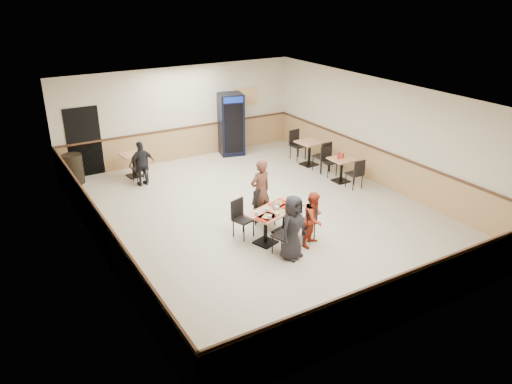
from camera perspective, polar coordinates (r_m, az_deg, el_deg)
ground at (r=12.67m, az=0.57°, el=-2.53°), size 10.00×10.00×0.00m
room_shell at (r=15.32m, az=1.33°, el=4.47°), size 10.00×10.00×10.00m
main_table at (r=11.33m, az=2.20°, el=-3.09°), size 1.50×1.06×0.72m
main_chairs at (r=11.31m, az=2.05°, el=-3.28°), size 1.63×1.88×0.92m
diner_woman_left at (r=10.47m, az=4.20°, el=-4.06°), size 0.81×0.67×1.42m
diner_woman_right at (r=11.08m, az=6.62°, el=-3.06°), size 0.76×0.70×1.25m
diner_man_opposite at (r=11.98m, az=0.50°, el=0.10°), size 0.63×0.45×1.59m
lone_diner at (r=14.58m, az=-12.92°, el=3.19°), size 0.80×0.41×1.31m
tabletop_clutter at (r=11.15m, az=2.27°, el=-2.04°), size 1.27×0.90×0.12m
side_table_near at (r=14.73m, az=9.75°, el=2.91°), size 0.67×0.67×0.71m
side_table_near_chair_south at (r=14.34m, az=11.19°, el=2.13°), size 0.42×0.42×0.90m
side_table_near_chair_north at (r=15.15m, az=8.38°, el=3.48°), size 0.42×0.42×0.90m
side_table_far at (r=15.94m, az=6.12°, el=4.87°), size 0.79×0.79×0.78m
side_table_far_chair_south at (r=15.48m, az=7.49°, el=4.14°), size 0.50×0.50×0.99m
side_table_far_chair_north at (r=16.43m, az=4.83°, el=5.38°), size 0.50×0.50×0.99m
condiment_caddy at (r=14.64m, az=9.62°, el=4.14°), size 0.23×0.06×0.20m
back_table at (r=15.36m, az=-13.82°, el=3.40°), size 0.71×0.71×0.71m
back_table_chair_lone at (r=14.86m, az=-13.14°, el=2.70°), size 0.45×0.45×0.89m
pepsi_cooler at (r=16.80m, az=-2.89°, el=7.75°), size 0.94×0.94×2.06m
trash_bin at (r=15.35m, az=-20.14°, el=2.48°), size 0.55×0.55×0.87m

